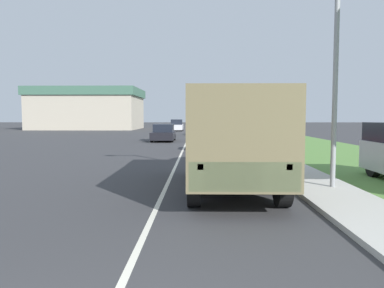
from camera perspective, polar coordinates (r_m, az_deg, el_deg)
The scene contains 12 objects.
ground_plane at distance 41.95m, azimuth -0.35°, elevation 1.37°, with size 180.00×180.00×0.00m, color #38383A.
lane_centre_stripe at distance 41.95m, azimuth -0.35°, elevation 1.37°, with size 0.12×120.00×0.00m.
sidewalk_right at distance 42.08m, azimuth 5.79°, elevation 1.43°, with size 1.80×120.00×0.12m.
grass_strip_right at distance 42.68m, azimuth 11.69°, elevation 1.34°, with size 7.00×120.00×0.02m.
military_truck at distance 10.83m, azimuth 5.87°, elevation 1.51°, with size 2.35×6.86×2.78m.
car_nearest_ahead at distance 22.50m, azimuth 4.03°, elevation 0.71°, with size 1.92×4.21×1.61m.
car_second_ahead at distance 31.74m, azimuth -4.36°, elevation 1.61°, with size 1.85×4.19×1.44m.
car_third_ahead at distance 41.62m, azimuth 1.63°, elevation 2.26°, with size 1.74×4.22×1.48m.
car_fourth_ahead at distance 54.25m, azimuth -2.35°, elevation 2.79°, with size 1.79×4.24×1.65m.
car_farthest_ahead at distance 62.40m, azimuth 1.68°, elevation 2.98°, with size 1.86×3.99×1.65m.
lamp_post at distance 11.30m, azimuth 20.11°, elevation 14.82°, with size 1.69×0.24×6.87m.
building_distant at distance 64.46m, azimuth -15.49°, elevation 5.20°, with size 17.11×12.92×6.64m.
Camera 1 is at (0.96, -1.88, 2.10)m, focal length 35.00 mm.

